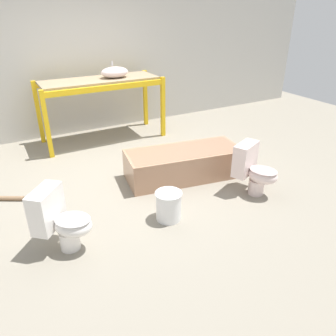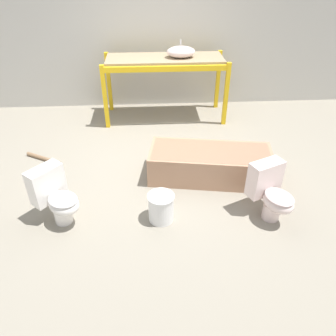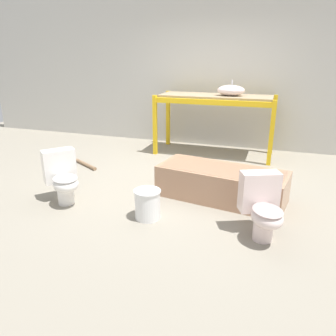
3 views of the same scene
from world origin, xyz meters
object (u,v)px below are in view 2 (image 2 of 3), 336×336
object	(u,v)px
sink_basin	(181,52)
bucket_white	(161,207)
toilet_far	(56,196)
toilet_near	(271,192)
bathtub_main	(210,162)

from	to	relation	value
sink_basin	bucket_white	xyz separation A→B (m)	(-0.47, -2.79, -1.01)
sink_basin	toilet_far	bearing A→B (deg)	-121.23
sink_basin	toilet_near	distance (m)	3.02
toilet_far	toilet_near	bearing A→B (deg)	-50.86
toilet_far	bathtub_main	bearing A→B (deg)	-27.49
toilet_near	toilet_far	world-z (taller)	same
bathtub_main	toilet_near	size ratio (longest dim) A/B	2.59
toilet_near	bucket_white	distance (m)	1.27
sink_basin	bathtub_main	world-z (taller)	sink_basin
sink_basin	bathtub_main	size ratio (longest dim) A/B	0.28
bucket_white	bathtub_main	bearing A→B (deg)	49.43
bathtub_main	bucket_white	world-z (taller)	bathtub_main
bathtub_main	bucket_white	size ratio (longest dim) A/B	4.95
bathtub_main	toilet_near	xyz separation A→B (m)	(0.56, -0.82, 0.11)
bathtub_main	bucket_white	distance (m)	1.08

